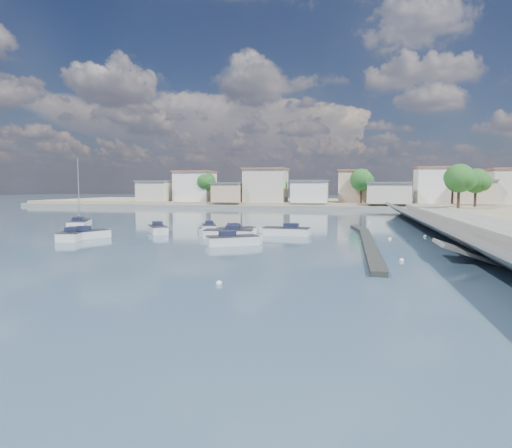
{
  "coord_description": "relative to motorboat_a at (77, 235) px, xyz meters",
  "views": [
    {
      "loc": [
        5.2,
        -28.01,
        5.18
      ],
      "look_at": [
        -3.94,
        14.23,
        1.4
      ],
      "focal_mm": 30.0,
      "sensor_mm": 36.0,
      "label": 1
    }
  ],
  "objects": [
    {
      "name": "ground",
      "position": [
        21.06,
        30.67,
        -0.38
      ],
      "size": [
        400.0,
        400.0,
        0.0
      ],
      "primitive_type": "plane",
      "color": "#334B67",
      "rests_on": "ground"
    },
    {
      "name": "far_shore_land",
      "position": [
        21.06,
        82.67,
        0.32
      ],
      "size": [
        160.0,
        40.0,
        1.4
      ],
      "primitive_type": "cube",
      "color": "gray",
      "rests_on": "ground"
    },
    {
      "name": "seawall_walkway",
      "position": [
        39.56,
        3.67,
        0.52
      ],
      "size": [
        5.0,
        90.0,
        1.8
      ],
      "primitive_type": "cube",
      "color": "slate",
      "rests_on": "ground"
    },
    {
      "name": "mooring_buoys",
      "position": [
        26.59,
        4.9,
        -0.33
      ],
      "size": [
        18.01,
        41.38,
        0.34
      ],
      "color": "white",
      "rests_on": "ground"
    },
    {
      "name": "motorboat_a",
      "position": [
        0.0,
        0.0,
        0.0
      ],
      "size": [
        2.94,
        5.53,
        1.48
      ],
      "color": "white",
      "rests_on": "ground"
    },
    {
      "name": "shore_trees",
      "position": [
        29.41,
        58.79,
        5.84
      ],
      "size": [
        74.56,
        38.32,
        7.92
      ],
      "color": "#38281E",
      "rests_on": "ground"
    },
    {
      "name": "motorboat_c",
      "position": [
        19.56,
        7.91,
        0.0
      ],
      "size": [
        5.58,
        2.24,
        1.48
      ],
      "color": "white",
      "rests_on": "ground"
    },
    {
      "name": "far_shore_quay",
      "position": [
        21.06,
        61.67,
        0.02
      ],
      "size": [
        160.0,
        2.5,
        0.8
      ],
      "primitive_type": "cube",
      "color": "slate",
      "rests_on": "ground"
    },
    {
      "name": "motorboat_h",
      "position": [
        16.43,
        -0.77,
        -0.0
      ],
      "size": [
        4.85,
        3.87,
        1.48
      ],
      "color": "white",
      "rests_on": "ground"
    },
    {
      "name": "breakwater",
      "position": [
        27.97,
        3.36,
        -0.21
      ],
      "size": [
        2.0,
        31.02,
        0.35
      ],
      "color": "black",
      "rests_on": "ground"
    },
    {
      "name": "motorboat_b",
      "position": [
        14.76,
        7.03,
        -0.0
      ],
      "size": [
        3.96,
        3.52,
        1.48
      ],
      "color": "white",
      "rests_on": "ground"
    },
    {
      "name": "sailboat",
      "position": [
        -8.11,
        12.34,
        0.03
      ],
      "size": [
        4.57,
        6.75,
        9.0
      ],
      "color": "white",
      "rests_on": "ground"
    },
    {
      "name": "motorboat_e",
      "position": [
        0.83,
        0.76,
        -0.0
      ],
      "size": [
        3.49,
        4.91,
        1.48
      ],
      "color": "white",
      "rests_on": "ground"
    },
    {
      "name": "motorboat_f",
      "position": [
        10.43,
        9.86,
        -0.0
      ],
      "size": [
        2.7,
        4.13,
        1.48
      ],
      "color": "white",
      "rests_on": "ground"
    },
    {
      "name": "far_town",
      "position": [
        31.78,
        67.59,
        4.56
      ],
      "size": [
        113.01,
        12.8,
        8.35
      ],
      "color": "beige",
      "rests_on": "far_shore_land"
    },
    {
      "name": "motorboat_g",
      "position": [
        5.65,
        6.51,
        0.0
      ],
      "size": [
        3.71,
        4.45,
        1.48
      ],
      "color": "white",
      "rests_on": "ground"
    },
    {
      "name": "motorboat_d",
      "position": [
        14.08,
        4.5,
        -0.0
      ],
      "size": [
        5.67,
        2.68,
        1.48
      ],
      "color": "white",
      "rests_on": "ground"
    }
  ]
}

